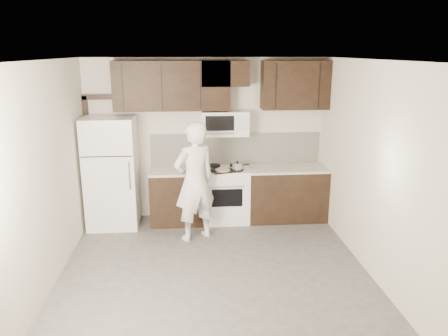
{
  "coord_description": "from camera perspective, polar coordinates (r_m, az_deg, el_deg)",
  "views": [
    {
      "loc": [
        -0.3,
        -5.02,
        2.81
      ],
      "look_at": [
        0.19,
        0.9,
        1.2
      ],
      "focal_mm": 35.0,
      "sensor_mm": 36.0,
      "label": 1
    }
  ],
  "objects": [
    {
      "name": "refrigerator",
      "position": [
        7.27,
        -14.43,
        -0.56
      ],
      "size": [
        0.8,
        0.76,
        1.8
      ],
      "color": "white",
      "rests_on": "floor"
    },
    {
      "name": "door_trim",
      "position": [
        7.57,
        -16.97,
        2.57
      ],
      "size": [
        0.5,
        0.08,
        2.12
      ],
      "color": "black",
      "rests_on": "floor"
    },
    {
      "name": "counter_run",
      "position": [
        7.4,
        2.55,
        -3.42
      ],
      "size": [
        2.95,
        0.64,
        0.91
      ],
      "color": "black",
      "rests_on": "floor"
    },
    {
      "name": "stove",
      "position": [
        7.37,
        0.21,
        -3.45
      ],
      "size": [
        0.76,
        0.66,
        0.94
      ],
      "color": "white",
      "rests_on": "floor"
    },
    {
      "name": "person",
      "position": [
        6.53,
        -3.87,
        -1.8
      ],
      "size": [
        0.79,
        0.69,
        1.82
      ],
      "primitive_type": "imported",
      "rotation": [
        0.0,
        0.0,
        3.62
      ],
      "color": "silver",
      "rests_on": "floor"
    },
    {
      "name": "saucepan",
      "position": [
        7.09,
        1.78,
        0.17
      ],
      "size": [
        0.29,
        0.17,
        0.17
      ],
      "color": "silver",
      "rests_on": "stove"
    },
    {
      "name": "ceiling",
      "position": [
        5.03,
        -1.32,
        13.9
      ],
      "size": [
        4.5,
        4.5,
        0.0
      ],
      "primitive_type": "plane",
      "rotation": [
        3.14,
        0.0,
        0.0
      ],
      "color": "white",
      "rests_on": "back_wall"
    },
    {
      "name": "microwave",
      "position": [
        7.19,
        0.14,
        5.87
      ],
      "size": [
        0.76,
        0.42,
        0.4
      ],
      "color": "white",
      "rests_on": "upper_cabinets"
    },
    {
      "name": "pizza",
      "position": [
        7.05,
        -0.16,
        -0.26
      ],
      "size": [
        0.3,
        0.3,
        0.02
      ],
      "primitive_type": "cylinder",
      "rotation": [
        0.0,
        0.0,
        0.26
      ],
      "color": "beige",
      "rests_on": "baking_tray"
    },
    {
      "name": "backsplash",
      "position": [
        7.48,
        1.55,
        2.55
      ],
      "size": [
        2.9,
        0.02,
        0.54
      ],
      "primitive_type": "cube",
      "color": "silver",
      "rests_on": "counter_run"
    },
    {
      "name": "upper_cabinets",
      "position": [
        7.13,
        -0.62,
        10.9
      ],
      "size": [
        3.48,
        0.35,
        0.78
      ],
      "color": "black",
      "rests_on": "back_wall"
    },
    {
      "name": "floor",
      "position": [
        5.76,
        -1.16,
        -14.06
      ],
      "size": [
        4.5,
        4.5,
        0.0
      ],
      "primitive_type": "plane",
      "color": "#4A4845",
      "rests_on": "ground"
    },
    {
      "name": "back_wall",
      "position": [
        7.42,
        -2.31,
        3.79
      ],
      "size": [
        4.0,
        0.0,
        4.0
      ],
      "primitive_type": "plane",
      "rotation": [
        1.57,
        0.0,
        0.0
      ],
      "color": "beige",
      "rests_on": "ground"
    },
    {
      "name": "baking_tray",
      "position": [
        7.05,
        -0.16,
        -0.4
      ],
      "size": [
        0.42,
        0.35,
        0.02
      ],
      "primitive_type": "cube",
      "rotation": [
        0.0,
        0.0,
        0.26
      ],
      "color": "black",
      "rests_on": "counter_run"
    }
  ]
}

